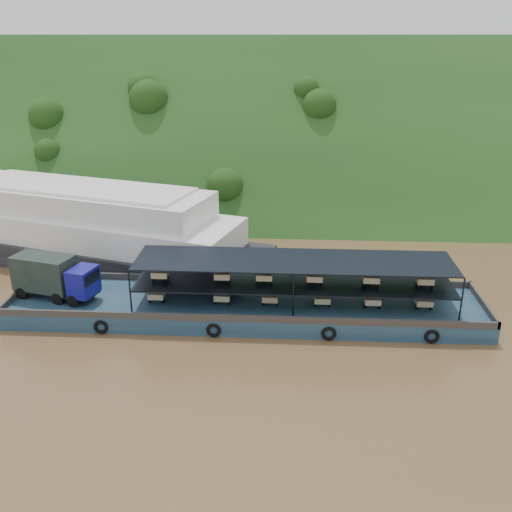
{
  "coord_description": "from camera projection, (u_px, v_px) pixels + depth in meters",
  "views": [
    {
      "loc": [
        0.52,
        -39.52,
        19.78
      ],
      "look_at": [
        -2.0,
        3.0,
        3.2
      ],
      "focal_mm": 40.0,
      "sensor_mm": 36.0,
      "label": 1
    }
  ],
  "objects": [
    {
      "name": "ground",
      "position": [
        280.0,
        309.0,
        43.97
      ],
      "size": [
        160.0,
        160.0,
        0.0
      ],
      "primitive_type": "plane",
      "color": "brown",
      "rests_on": "ground"
    },
    {
      "name": "hillside",
      "position": [
        285.0,
        190.0,
        77.46
      ],
      "size": [
        140.0,
        39.6,
        39.6
      ],
      "primitive_type": "cube",
      "rotation": [
        0.79,
        0.0,
        0.0
      ],
      "color": "#133312",
      "rests_on": "ground"
    },
    {
      "name": "cargo_barge",
      "position": [
        232.0,
        302.0,
        42.7
      ],
      "size": [
        35.09,
        7.18,
        4.54
      ],
      "color": "#162F4D",
      "rests_on": "ground"
    },
    {
      "name": "passenger_ferry",
      "position": [
        83.0,
        228.0,
        52.76
      ],
      "size": [
        36.14,
        18.64,
        7.11
      ],
      "rotation": [
        0.0,
        0.0,
        -0.3
      ],
      "color": "black",
      "rests_on": "ground"
    }
  ]
}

